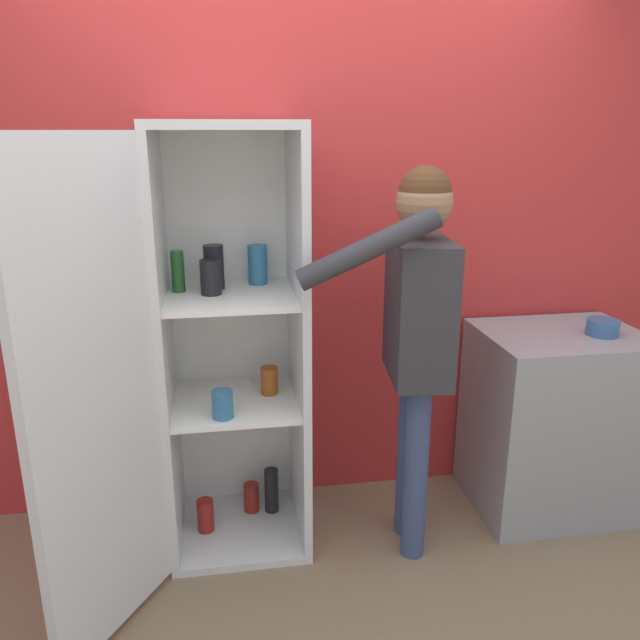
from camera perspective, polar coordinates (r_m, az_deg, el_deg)
ground_plane at (r=2.64m, az=2.12°, el=-25.96°), size 12.00×12.00×0.00m
wall_back at (r=2.94m, az=-1.37°, el=6.80°), size 7.00×0.06×2.55m
refrigerator at (r=2.61m, az=-10.36°, el=-3.14°), size 0.95×1.08×1.83m
person at (r=2.56m, az=8.85°, el=0.40°), size 0.67×0.54×1.67m
counter at (r=3.26m, az=20.55°, el=-8.59°), size 0.74×0.58×0.90m
bowl at (r=3.12m, az=24.43°, el=-0.62°), size 0.14×0.14×0.07m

